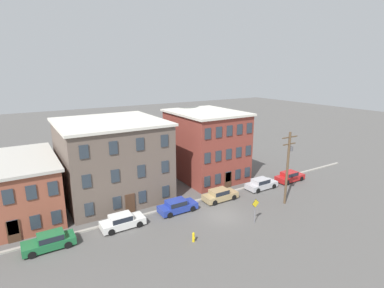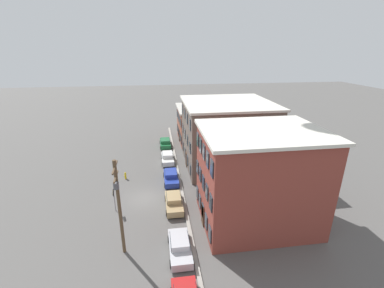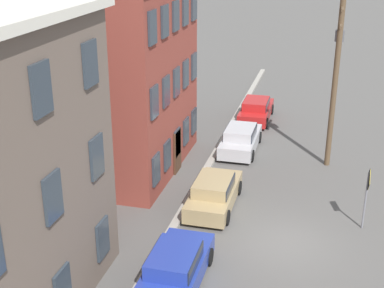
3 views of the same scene
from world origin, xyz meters
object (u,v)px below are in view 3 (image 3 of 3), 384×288
(utility_pole, at_px, (336,74))
(caution_sign, at_px, (367,189))
(car_silver, at_px, (240,138))
(car_blue, at_px, (175,267))
(car_tan, at_px, (214,192))
(car_red, at_px, (256,109))

(utility_pole, bearing_deg, caution_sign, -165.96)
(caution_sign, bearing_deg, utility_pole, 14.04)
(car_silver, height_order, utility_pole, utility_pole)
(car_silver, relative_size, utility_pole, 0.50)
(car_blue, relative_size, caution_sign, 1.62)
(car_tan, relative_size, car_red, 1.00)
(car_red, xyz_separation_m, utility_pole, (-6.22, -4.70, 4.18))
(caution_sign, bearing_deg, car_tan, 87.90)
(car_tan, xyz_separation_m, caution_sign, (-0.23, -6.39, 1.07))
(utility_pole, bearing_deg, car_blue, 158.08)
(car_blue, height_order, caution_sign, caution_sign)
(caution_sign, xyz_separation_m, utility_pole, (6.38, 1.60, 3.11))
(car_silver, distance_m, caution_sign, 9.62)
(car_red, bearing_deg, utility_pole, -142.92)
(caution_sign, height_order, utility_pole, utility_pole)
(car_tan, bearing_deg, car_silver, -0.10)
(car_blue, xyz_separation_m, utility_pole, (12.08, -4.86, 4.18))
(car_silver, xyz_separation_m, car_red, (5.49, -0.08, 0.00))
(car_blue, bearing_deg, car_tan, -0.59)
(car_tan, bearing_deg, car_blue, 179.41)
(car_tan, distance_m, utility_pole, 8.84)
(car_red, bearing_deg, car_silver, 179.14)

